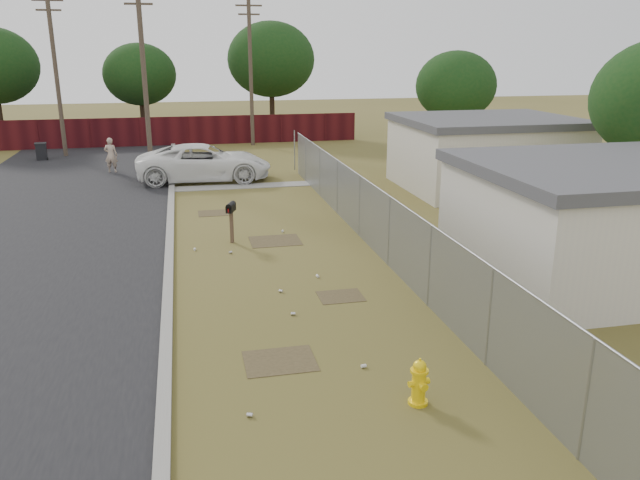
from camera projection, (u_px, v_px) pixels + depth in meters
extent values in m
plane|color=brown|center=(280.00, 273.00, 17.12)|extent=(120.00, 120.00, 0.00)
cube|color=black|center=(46.00, 215.00, 23.04)|extent=(9.00, 60.00, 0.02)
cube|color=#A09E95|center=(171.00, 208.00, 23.95)|extent=(0.25, 60.00, 0.12)
cube|color=#A09E95|center=(240.00, 186.00, 27.85)|extent=(6.20, 1.00, 0.03)
cylinder|color=gray|center=(586.00, 401.00, 9.06)|extent=(0.06, 0.06, 2.00)
cylinder|color=gray|center=(490.00, 318.00, 11.86)|extent=(0.06, 0.06, 2.00)
cylinder|color=gray|center=(430.00, 266.00, 14.66)|extent=(0.06, 0.06, 2.00)
cylinder|color=gray|center=(389.00, 231.00, 17.46)|extent=(0.06, 0.06, 2.00)
cylinder|color=gray|center=(360.00, 206.00, 20.26)|extent=(0.06, 0.06, 2.00)
cylinder|color=gray|center=(338.00, 187.00, 23.06)|extent=(0.06, 0.06, 2.00)
cylinder|color=gray|center=(320.00, 172.00, 25.86)|extent=(0.06, 0.06, 2.00)
cylinder|color=gray|center=(306.00, 160.00, 28.66)|extent=(0.06, 0.06, 2.00)
cylinder|color=gray|center=(295.00, 150.00, 31.47)|extent=(0.06, 0.06, 2.00)
cylinder|color=gray|center=(379.00, 189.00, 18.10)|extent=(0.04, 26.00, 0.04)
cube|color=slate|center=(378.00, 222.00, 18.40)|extent=(0.01, 26.00, 2.00)
cube|color=black|center=(380.00, 245.00, 18.61)|extent=(0.03, 26.00, 0.60)
cube|color=#420E11|center=(123.00, 132.00, 38.96)|extent=(30.00, 0.12, 1.80)
cylinder|color=brown|center=(145.00, 79.00, 29.91)|extent=(0.24, 0.24, 9.00)
cube|color=brown|center=(138.00, 4.00, 28.91)|extent=(1.30, 0.10, 0.10)
cylinder|color=brown|center=(56.00, 75.00, 34.48)|extent=(0.24, 0.24, 9.00)
cube|color=brown|center=(47.00, 0.00, 33.34)|extent=(1.60, 0.10, 0.10)
cube|color=brown|center=(49.00, 10.00, 33.49)|extent=(1.30, 0.10, 0.10)
cylinder|color=brown|center=(251.00, 72.00, 38.61)|extent=(0.24, 0.24, 9.00)
cube|color=brown|center=(249.00, 5.00, 37.47)|extent=(1.60, 0.10, 0.10)
cube|color=brown|center=(249.00, 14.00, 37.62)|extent=(1.30, 0.10, 0.10)
cube|color=beige|center=(623.00, 224.00, 16.69)|extent=(8.00, 6.00, 2.80)
cube|color=#48484D|center=(632.00, 167.00, 16.24)|extent=(8.32, 6.24, 0.30)
cube|color=beige|center=(485.00, 156.00, 27.27)|extent=(7.00, 6.00, 2.80)
cube|color=#48484D|center=(488.00, 120.00, 26.81)|extent=(7.28, 6.24, 0.30)
cylinder|color=#352617|center=(0.00, 117.00, 40.83)|extent=(0.36, 0.36, 3.30)
cylinder|color=#352617|center=(143.00, 116.00, 43.68)|extent=(0.36, 0.36, 2.86)
ellipsoid|color=black|center=(140.00, 74.00, 42.86)|extent=(4.94, 4.94, 4.20)
cylinder|color=#352617|center=(272.00, 109.00, 44.50)|extent=(0.36, 0.36, 3.52)
ellipsoid|color=black|center=(271.00, 59.00, 43.49)|extent=(6.08, 6.08, 5.17)
cylinder|color=#352617|center=(453.00, 131.00, 36.21)|extent=(0.36, 0.36, 2.64)
ellipsoid|color=black|center=(456.00, 86.00, 35.45)|extent=(4.56, 4.56, 3.88)
cylinder|color=yellow|center=(418.00, 402.00, 10.82)|extent=(0.40, 0.40, 0.06)
cylinder|color=yellow|center=(419.00, 386.00, 10.73)|extent=(0.28, 0.28, 0.59)
cylinder|color=yellow|center=(419.00, 371.00, 10.64)|extent=(0.36, 0.36, 0.05)
sphere|color=yellow|center=(420.00, 367.00, 10.61)|extent=(0.27, 0.27, 0.23)
cylinder|color=yellow|center=(420.00, 360.00, 10.58)|extent=(0.05, 0.05, 0.06)
cylinder|color=yellow|center=(412.00, 384.00, 10.65)|extent=(0.12, 0.13, 0.11)
cylinder|color=yellow|center=(426.00, 381.00, 10.75)|extent=(0.12, 0.13, 0.11)
cylinder|color=yellow|center=(423.00, 387.00, 10.58)|extent=(0.16, 0.14, 0.14)
cube|color=brown|center=(232.00, 226.00, 19.67)|extent=(0.13, 0.13, 1.08)
cube|color=black|center=(231.00, 208.00, 19.50)|extent=(0.37, 0.56, 0.19)
cylinder|color=black|center=(231.00, 205.00, 19.47)|extent=(0.37, 0.56, 0.19)
cube|color=#A30B0C|center=(228.00, 211.00, 19.23)|extent=(0.04, 0.05, 0.11)
imported|color=white|center=(204.00, 162.00, 28.91)|extent=(6.24, 3.07, 1.70)
imported|color=tan|center=(111.00, 155.00, 30.80)|extent=(0.70, 0.52, 1.73)
cube|color=black|center=(41.00, 152.00, 34.47)|extent=(0.63, 0.63, 0.89)
cube|color=black|center=(40.00, 144.00, 34.33)|extent=(0.70, 0.70, 0.07)
cylinder|color=black|center=(48.00, 159.00, 34.42)|extent=(0.07, 0.19, 0.19)
cylinder|color=silver|center=(364.00, 366.00, 12.02)|extent=(0.11, 0.08, 0.07)
cylinder|color=silver|center=(293.00, 314.00, 14.39)|extent=(0.11, 0.08, 0.07)
cylinder|color=silver|center=(317.00, 276.00, 16.78)|extent=(0.08, 0.11, 0.07)
cylinder|color=silver|center=(250.00, 415.00, 10.41)|extent=(0.12, 0.10, 0.07)
cylinder|color=silver|center=(283.00, 231.00, 20.92)|extent=(0.10, 0.12, 0.07)
cylinder|color=silver|center=(281.00, 291.00, 15.74)|extent=(0.12, 0.12, 0.07)
cylinder|color=silver|center=(230.00, 252.00, 18.74)|extent=(0.12, 0.11, 0.07)
cylinder|color=silver|center=(195.00, 249.00, 19.03)|extent=(0.08, 0.11, 0.07)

